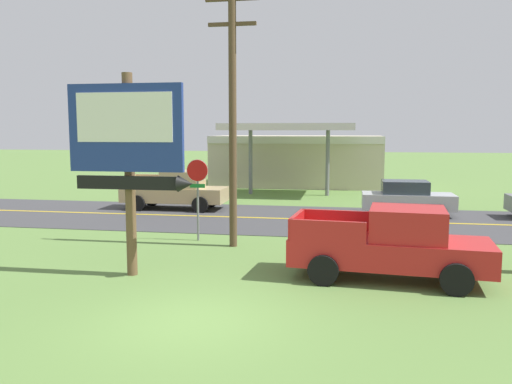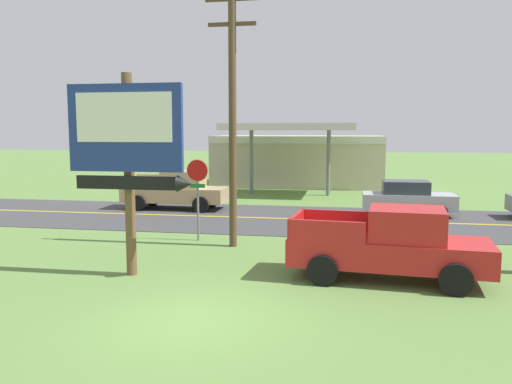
{
  "view_description": "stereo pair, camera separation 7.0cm",
  "coord_description": "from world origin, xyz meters",
  "px_view_note": "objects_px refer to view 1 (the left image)",
  "views": [
    {
      "loc": [
        3.19,
        -10.14,
        3.97
      ],
      "look_at": [
        0.0,
        8.0,
        1.8
      ],
      "focal_mm": 36.61,
      "sensor_mm": 36.0,
      "label": 1
    },
    {
      "loc": [
        3.26,
        -10.13,
        3.97
      ],
      "look_at": [
        0.0,
        8.0,
        1.8
      ],
      "focal_mm": 36.61,
      "sensor_mm": 36.0,
      "label": 2
    }
  ],
  "objects_px": {
    "motel_sign": "(129,144)",
    "utility_pole": "(233,110)",
    "gas_station": "(297,159)",
    "car_silver_far_lane": "(407,198)",
    "pickup_red_parked_on_lawn": "(392,244)",
    "pickup_tan_on_road": "(176,190)",
    "stop_sign": "(198,185)"
  },
  "relations": [
    {
      "from": "pickup_tan_on_road",
      "to": "pickup_red_parked_on_lawn",
      "type": "bearing_deg",
      "value": -48.74
    },
    {
      "from": "gas_station",
      "to": "car_silver_far_lane",
      "type": "xyz_separation_m",
      "value": [
        6.39,
        -12.67,
        -1.11
      ]
    },
    {
      "from": "utility_pole",
      "to": "pickup_tan_on_road",
      "type": "distance_m",
      "value": 9.88
    },
    {
      "from": "pickup_red_parked_on_lawn",
      "to": "car_silver_far_lane",
      "type": "height_order",
      "value": "pickup_red_parked_on_lawn"
    },
    {
      "from": "utility_pole",
      "to": "car_silver_far_lane",
      "type": "distance_m",
      "value": 10.97
    },
    {
      "from": "motel_sign",
      "to": "pickup_tan_on_road",
      "type": "height_order",
      "value": "motel_sign"
    },
    {
      "from": "utility_pole",
      "to": "pickup_red_parked_on_lawn",
      "type": "relative_size",
      "value": 1.63
    },
    {
      "from": "utility_pole",
      "to": "gas_station",
      "type": "distance_m",
      "value": 20.71
    },
    {
      "from": "motel_sign",
      "to": "car_silver_far_lane",
      "type": "relative_size",
      "value": 1.31
    },
    {
      "from": "gas_station",
      "to": "pickup_red_parked_on_lawn",
      "type": "distance_m",
      "value": 24.28
    },
    {
      "from": "motel_sign",
      "to": "pickup_red_parked_on_lawn",
      "type": "height_order",
      "value": "motel_sign"
    },
    {
      "from": "utility_pole",
      "to": "pickup_red_parked_on_lawn",
      "type": "height_order",
      "value": "utility_pole"
    },
    {
      "from": "pickup_red_parked_on_lawn",
      "to": "pickup_tan_on_road",
      "type": "relative_size",
      "value": 1.03
    },
    {
      "from": "pickup_tan_on_road",
      "to": "car_silver_far_lane",
      "type": "height_order",
      "value": "pickup_tan_on_road"
    },
    {
      "from": "pickup_tan_on_road",
      "to": "car_silver_far_lane",
      "type": "xyz_separation_m",
      "value": [
        11.33,
        0.0,
        -0.13
      ]
    },
    {
      "from": "pickup_red_parked_on_lawn",
      "to": "utility_pole",
      "type": "bearing_deg",
      "value": 147.19
    },
    {
      "from": "motel_sign",
      "to": "utility_pole",
      "type": "bearing_deg",
      "value": 65.13
    },
    {
      "from": "pickup_red_parked_on_lawn",
      "to": "stop_sign",
      "type": "bearing_deg",
      "value": 148.67
    },
    {
      "from": "motel_sign",
      "to": "pickup_red_parked_on_lawn",
      "type": "bearing_deg",
      "value": 7.27
    },
    {
      "from": "motel_sign",
      "to": "stop_sign",
      "type": "height_order",
      "value": "motel_sign"
    },
    {
      "from": "car_silver_far_lane",
      "to": "motel_sign",
      "type": "bearing_deg",
      "value": -125.44
    },
    {
      "from": "utility_pole",
      "to": "car_silver_far_lane",
      "type": "relative_size",
      "value": 2.09
    },
    {
      "from": "stop_sign",
      "to": "pickup_tan_on_road",
      "type": "bearing_deg",
      "value": 114.41
    },
    {
      "from": "pickup_red_parked_on_lawn",
      "to": "gas_station",
      "type": "bearing_deg",
      "value": 101.43
    },
    {
      "from": "stop_sign",
      "to": "utility_pole",
      "type": "height_order",
      "value": "utility_pole"
    },
    {
      "from": "pickup_red_parked_on_lawn",
      "to": "car_silver_far_lane",
      "type": "bearing_deg",
      "value": 81.88
    },
    {
      "from": "gas_station",
      "to": "car_silver_far_lane",
      "type": "relative_size",
      "value": 2.86
    },
    {
      "from": "gas_station",
      "to": "pickup_tan_on_road",
      "type": "distance_m",
      "value": 13.64
    },
    {
      "from": "motel_sign",
      "to": "stop_sign",
      "type": "distance_m",
      "value": 5.12
    },
    {
      "from": "motel_sign",
      "to": "gas_station",
      "type": "distance_m",
      "value": 24.82
    },
    {
      "from": "gas_station",
      "to": "pickup_tan_on_road",
      "type": "height_order",
      "value": "gas_station"
    },
    {
      "from": "utility_pole",
      "to": "car_silver_far_lane",
      "type": "xyz_separation_m",
      "value": [
        6.62,
        7.86,
        -3.83
      ]
    }
  ]
}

